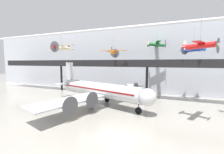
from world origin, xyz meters
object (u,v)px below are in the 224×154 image
suspended_plane_blue_trainer (194,50)px  suspended_plane_cream_biplane (62,48)px  airliner_silver_main (98,90)px  suspended_plane_red_highwing (200,45)px  suspended_plane_orange_highwing (113,52)px  suspended_plane_green_biplane (157,44)px

suspended_plane_blue_trainer → suspended_plane_cream_biplane: bearing=66.9°
airliner_silver_main → suspended_plane_red_highwing: 22.14m
suspended_plane_blue_trainer → airliner_silver_main: bearing=74.2°
suspended_plane_orange_highwing → suspended_plane_cream_biplane: same height
suspended_plane_orange_highwing → airliner_silver_main: bearing=157.7°
airliner_silver_main → suspended_plane_orange_highwing: (1.14, 6.66, 9.16)m
suspended_plane_red_highwing → airliner_silver_main: bearing=-167.4°
suspended_plane_cream_biplane → suspended_plane_orange_highwing: bearing=121.8°
suspended_plane_green_biplane → airliner_silver_main: bearing=-140.8°
suspended_plane_red_highwing → suspended_plane_orange_highwing: (-18.75, 10.32, 0.13)m
suspended_plane_red_highwing → suspended_plane_green_biplane: suspended_plane_green_biplane is taller
airliner_silver_main → suspended_plane_orange_highwing: suspended_plane_orange_highwing is taller
suspended_plane_cream_biplane → suspended_plane_green_biplane: bearing=123.0°
suspended_plane_green_biplane → suspended_plane_red_highwing: bearing=-76.4°
airliner_silver_main → suspended_plane_orange_highwing: size_ratio=4.61×
airliner_silver_main → suspended_plane_cream_biplane: size_ratio=4.49×
suspended_plane_blue_trainer → suspended_plane_green_biplane: bearing=25.9°
suspended_plane_orange_highwing → suspended_plane_green_biplane: same height
suspended_plane_blue_trainer → suspended_plane_green_biplane: same height
airliner_silver_main → suspended_plane_cream_biplane: (-9.82, -0.53, 9.87)m
suspended_plane_orange_highwing → suspended_plane_cream_biplane: size_ratio=0.97×
airliner_silver_main → suspended_plane_blue_trainer: 24.99m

